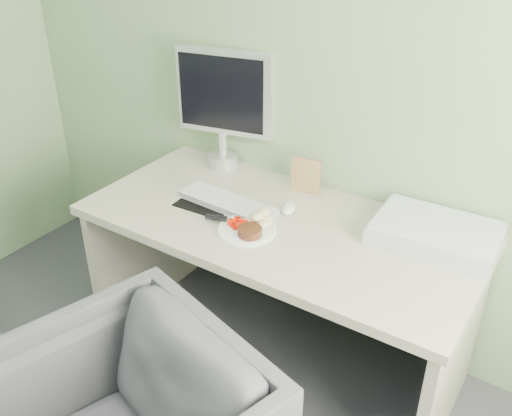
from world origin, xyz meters
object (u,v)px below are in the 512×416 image
Objects in this scene: desk at (277,259)px; scanner at (435,234)px; monitor at (224,103)px; plate at (247,230)px.

scanner is at bearing 18.94° from desk.
monitor is at bearing 171.34° from scanner.
scanner is 0.83× the size of monitor.
plate is 0.69m from monitor.
desk is 2.90× the size of monitor.
plate reaches higher than desk.
scanner reaches higher than plate.
desk is at bearing -44.45° from monitor.
scanner is 1.10m from monitor.
scanner is at bearing -18.00° from monitor.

